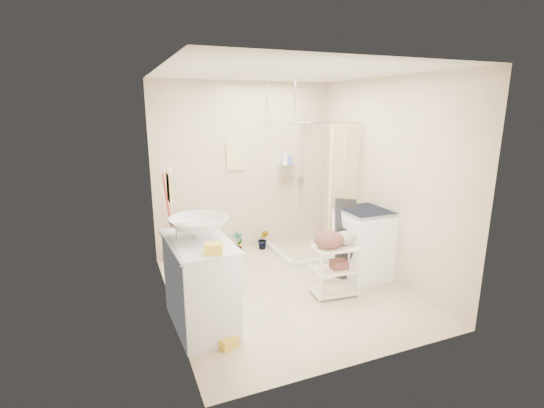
{
  "coord_description": "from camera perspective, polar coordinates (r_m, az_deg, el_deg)",
  "views": [
    {
      "loc": [
        -1.89,
        -4.14,
        2.24
      ],
      "look_at": [
        -0.09,
        0.25,
        1.05
      ],
      "focal_mm": 26.0,
      "sensor_mm": 36.0,
      "label": 1
    }
  ],
  "objects": [
    {
      "name": "toilet",
      "position": [
        4.96,
        -10.83,
        -8.5
      ],
      "size": [
        0.71,
        0.4,
        0.72
      ],
      "primitive_type": "imported",
      "rotation": [
        0.0,
        0.0,
        1.57
      ],
      "color": "silver",
      "rests_on": "ground"
    },
    {
      "name": "floor_basket",
      "position": [
        4.0,
        -6.43,
        -18.98
      ],
      "size": [
        0.31,
        0.28,
        0.14
      ],
      "primitive_type": "cube",
      "rotation": [
        0.0,
        0.0,
        0.37
      ],
      "color": "yellow",
      "rests_on": "ground"
    },
    {
      "name": "shampoo_bottle_b",
      "position": [
        6.29,
        2.51,
        6.37
      ],
      "size": [
        0.08,
        0.08,
        0.17
      ],
      "primitive_type": "imported",
      "rotation": [
        0.0,
        0.0,
        -0.05
      ],
      "color": "#465DB3",
      "rests_on": "shower"
    },
    {
      "name": "wall_back",
      "position": [
        6.12,
        -4.01,
        5.17
      ],
      "size": [
        2.8,
        0.04,
        2.6
      ],
      "primitive_type": "cube",
      "color": "beige",
      "rests_on": "ground"
    },
    {
      "name": "wall_left",
      "position": [
        4.28,
        -15.14,
        0.84
      ],
      "size": [
        0.04,
        3.2,
        2.6
      ],
      "primitive_type": "cube",
      "color": "beige",
      "rests_on": "ground"
    },
    {
      "name": "ironing_board",
      "position": [
        5.27,
        10.63,
        -4.96
      ],
      "size": [
        0.31,
        0.1,
        1.1
      ],
      "primitive_type": null,
      "rotation": [
        0.0,
        0.0,
        -0.04
      ],
      "color": "black",
      "rests_on": "ground"
    },
    {
      "name": "tp_holder",
      "position": [
        4.49,
        -14.24,
        -6.2
      ],
      "size": [
        0.08,
        0.12,
        0.14
      ],
      "primitive_type": null,
      "color": "white",
      "rests_on": "wall_left"
    },
    {
      "name": "laundry_rack",
      "position": [
        4.84,
        9.16,
        -8.85
      ],
      "size": [
        0.57,
        0.37,
        0.75
      ],
      "primitive_type": null,
      "rotation": [
        0.0,
        0.0,
        -0.1
      ],
      "color": "white",
      "rests_on": "ground"
    },
    {
      "name": "hanging_towel",
      "position": [
        6.03,
        -5.34,
        6.92
      ],
      "size": [
        0.28,
        0.03,
        0.42
      ],
      "primitive_type": "cube",
      "color": "beige",
      "rests_on": "wall_back"
    },
    {
      "name": "mop",
      "position": [
        5.88,
        -15.08,
        -2.03
      ],
      "size": [
        0.14,
        0.14,
        1.33
      ],
      "primitive_type": null,
      "rotation": [
        0.0,
        0.0,
        0.13
      ],
      "color": "#B01F28",
      "rests_on": "ground"
    },
    {
      "name": "potted_plant_a",
      "position": [
        6.15,
        -4.95,
        -5.61
      ],
      "size": [
        0.22,
        0.19,
        0.35
      ],
      "primitive_type": "imported",
      "rotation": [
        0.0,
        0.0,
        0.41
      ],
      "color": "brown",
      "rests_on": "ground"
    },
    {
      "name": "shower",
      "position": [
        5.99,
        5.46,
        2.51
      ],
      "size": [
        1.1,
        1.1,
        2.1
      ],
      "primitive_type": null,
      "color": "silver",
      "rests_on": "ground"
    },
    {
      "name": "washing_machine",
      "position": [
        5.43,
        13.24,
        -5.49
      ],
      "size": [
        0.63,
        0.65,
        0.92
      ],
      "primitive_type": "cube",
      "rotation": [
        0.0,
        0.0,
        -0.0
      ],
      "color": "white",
      "rests_on": "ground"
    },
    {
      "name": "counter_basket",
      "position": [
        3.65,
        -8.44,
        -6.37
      ],
      "size": [
        0.2,
        0.17,
        0.09
      ],
      "primitive_type": "cube",
      "rotation": [
        0.0,
        0.0,
        -0.3
      ],
      "color": "yellow",
      "rests_on": "vanity"
    },
    {
      "name": "wall_right",
      "position": [
        5.37,
        15.97,
        3.41
      ],
      "size": [
        0.04,
        3.2,
        2.6
      ],
      "primitive_type": "cube",
      "color": "beige",
      "rests_on": "ground"
    },
    {
      "name": "towel_ring",
      "position": [
        4.05,
        -14.64,
        2.61
      ],
      "size": [
        0.04,
        0.22,
        0.34
      ],
      "primitive_type": null,
      "color": "#F8E29C",
      "rests_on": "wall_left"
    },
    {
      "name": "shampoo_bottle_a",
      "position": [
        6.24,
        1.92,
        6.61
      ],
      "size": [
        0.12,
        0.12,
        0.23
      ],
      "primitive_type": "imported",
      "rotation": [
        0.0,
        0.0,
        -0.42
      ],
      "color": "white",
      "rests_on": "shower"
    },
    {
      "name": "ceiling",
      "position": [
        4.57,
        2.37,
        18.54
      ],
      "size": [
        2.8,
        3.2,
        0.04
      ],
      "primitive_type": "cube",
      "color": "silver",
      "rests_on": "ground"
    },
    {
      "name": "vanity",
      "position": [
        4.2,
        -10.35,
        -11.22
      ],
      "size": [
        0.65,
        1.09,
        0.93
      ],
      "primitive_type": "cube",
      "rotation": [
        0.0,
        0.0,
        0.05
      ],
      "color": "silver",
      "rests_on": "ground"
    },
    {
      "name": "floor",
      "position": [
        5.07,
        2.07,
        -12.17
      ],
      "size": [
        3.2,
        3.2,
        0.0
      ],
      "primitive_type": "plane",
      "color": "beige",
      "rests_on": "ground"
    },
    {
      "name": "wall_front",
      "position": [
        3.3,
        13.76,
        -2.92
      ],
      "size": [
        2.8,
        0.04,
        2.6
      ],
      "primitive_type": "cube",
      "color": "beige",
      "rests_on": "ground"
    },
    {
      "name": "potted_plant_b",
      "position": [
        6.32,
        -1.25,
        -5.14
      ],
      "size": [
        0.22,
        0.2,
        0.33
      ],
      "primitive_type": "imported",
      "rotation": [
        0.0,
        0.0,
        -0.41
      ],
      "color": "brown",
      "rests_on": "ground"
    },
    {
      "name": "sink",
      "position": [
        4.1,
        -10.59,
        -3.31
      ],
      "size": [
        0.68,
        0.68,
        0.21
      ],
      "primitive_type": "imported",
      "rotation": [
        0.0,
        0.0,
        -0.14
      ],
      "color": "silver",
      "rests_on": "vanity"
    }
  ]
}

